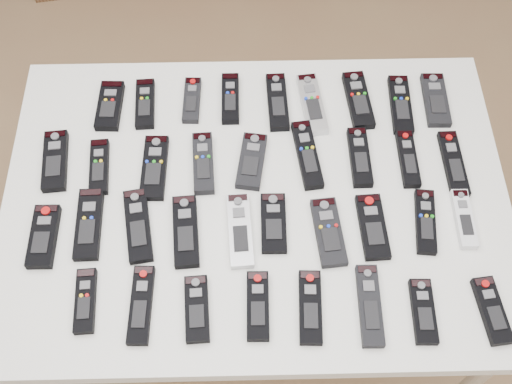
{
  "coord_description": "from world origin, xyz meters",
  "views": [
    {
      "loc": [
        0.12,
        -0.87,
        2.15
      ],
      "look_at": [
        0.13,
        -0.07,
        0.8
      ],
      "focal_mm": 45.0,
      "sensor_mm": 36.0,
      "label": 1
    }
  ],
  "objects_px": {
    "table": "(256,207)",
    "remote_12": "(203,163)",
    "remote_2": "(192,100)",
    "remote_21": "(186,231)",
    "remote_4": "(277,102)",
    "remote_13": "(252,161)",
    "remote_34": "(423,311)",
    "remote_30": "(197,309)",
    "remote_11": "(154,168)",
    "remote_15": "(360,157)",
    "remote_19": "(89,224)",
    "remote_31": "(258,306)",
    "remote_29": "(141,305)",
    "remote_27": "(464,219)",
    "remote_3": "(230,99)",
    "remote_18": "(44,236)",
    "remote_28": "(85,301)",
    "remote_33": "(370,305)",
    "remote_23": "(274,223)",
    "remote_25": "(373,227)",
    "remote_0": "(110,106)",
    "remote_7": "(401,105)",
    "remote_5": "(312,104)",
    "remote_26": "(425,222)",
    "remote_10": "(99,167)",
    "remote_17": "(453,164)",
    "remote_16": "(408,159)",
    "remote_1": "(145,104)",
    "remote_6": "(358,100)",
    "remote_9": "(55,161)",
    "remote_24": "(329,232)",
    "remote_14": "(307,155)",
    "remote_32": "(310,307)",
    "remote_20": "(138,226)",
    "remote_35": "(492,311)",
    "remote_22": "(240,230)"
  },
  "relations": [
    {
      "from": "remote_15",
      "to": "remote_18",
      "type": "xyz_separation_m",
      "value": [
        -0.77,
        -0.21,
        0.0
      ]
    },
    {
      "from": "remote_33",
      "to": "remote_34",
      "type": "relative_size",
      "value": 1.27
    },
    {
      "from": "remote_21",
      "to": "remote_34",
      "type": "relative_size",
      "value": 1.24
    },
    {
      "from": "remote_14",
      "to": "remote_22",
      "type": "bearing_deg",
      "value": -136.5
    },
    {
      "from": "table",
      "to": "remote_27",
      "type": "xyz_separation_m",
      "value": [
        0.5,
        -0.08,
        0.07
      ]
    },
    {
      "from": "remote_16",
      "to": "remote_19",
      "type": "height_order",
      "value": "same"
    },
    {
      "from": "remote_1",
      "to": "remote_31",
      "type": "bearing_deg",
      "value": -66.09
    },
    {
      "from": "remote_34",
      "to": "remote_9",
      "type": "bearing_deg",
      "value": 155.87
    },
    {
      "from": "remote_14",
      "to": "remote_16",
      "type": "distance_m",
      "value": 0.26
    },
    {
      "from": "remote_5",
      "to": "remote_26",
      "type": "relative_size",
      "value": 1.14
    },
    {
      "from": "remote_29",
      "to": "remote_30",
      "type": "relative_size",
      "value": 1.2
    },
    {
      "from": "remote_3",
      "to": "remote_28",
      "type": "xyz_separation_m",
      "value": [
        -0.32,
        -0.57,
        0.0
      ]
    },
    {
      "from": "remote_12",
      "to": "remote_6",
      "type": "bearing_deg",
      "value": 22.03
    },
    {
      "from": "table",
      "to": "remote_20",
      "type": "distance_m",
      "value": 0.3
    },
    {
      "from": "remote_0",
      "to": "remote_1",
      "type": "relative_size",
      "value": 0.97
    },
    {
      "from": "remote_15",
      "to": "remote_18",
      "type": "distance_m",
      "value": 0.8
    },
    {
      "from": "remote_19",
      "to": "remote_31",
      "type": "xyz_separation_m",
      "value": [
        0.4,
        -0.21,
        0.0
      ]
    },
    {
      "from": "remote_15",
      "to": "remote_21",
      "type": "distance_m",
      "value": 0.48
    },
    {
      "from": "remote_27",
      "to": "remote_28",
      "type": "xyz_separation_m",
      "value": [
        -0.89,
        -0.19,
        0.0
      ]
    },
    {
      "from": "remote_25",
      "to": "remote_34",
      "type": "distance_m",
      "value": 0.23
    },
    {
      "from": "remote_11",
      "to": "remote_29",
      "type": "relative_size",
      "value": 1.01
    },
    {
      "from": "table",
      "to": "remote_5",
      "type": "distance_m",
      "value": 0.32
    },
    {
      "from": "remote_0",
      "to": "remote_7",
      "type": "height_order",
      "value": "remote_0"
    },
    {
      "from": "table",
      "to": "remote_11",
      "type": "bearing_deg",
      "value": 162.07
    },
    {
      "from": "remote_4",
      "to": "remote_13",
      "type": "bearing_deg",
      "value": -113.26
    },
    {
      "from": "remote_9",
      "to": "remote_28",
      "type": "distance_m",
      "value": 0.39
    },
    {
      "from": "table",
      "to": "remote_21",
      "type": "bearing_deg",
      "value": -149.34
    },
    {
      "from": "remote_5",
      "to": "remote_32",
      "type": "xyz_separation_m",
      "value": [
        -0.04,
        -0.57,
        -0.0
      ]
    },
    {
      "from": "remote_28",
      "to": "remote_20",
      "type": "bearing_deg",
      "value": 57.91
    },
    {
      "from": "remote_12",
      "to": "remote_15",
      "type": "bearing_deg",
      "value": -1.69
    },
    {
      "from": "remote_23",
      "to": "remote_30",
      "type": "height_order",
      "value": "remote_30"
    },
    {
      "from": "remote_2",
      "to": "remote_21",
      "type": "relative_size",
      "value": 0.79
    },
    {
      "from": "remote_3",
      "to": "remote_23",
      "type": "bearing_deg",
      "value": -74.92
    },
    {
      "from": "remote_22",
      "to": "remote_2",
      "type": "bearing_deg",
      "value": 104.5
    },
    {
      "from": "remote_13",
      "to": "remote_6",
      "type": "bearing_deg",
      "value": 41.93
    },
    {
      "from": "remote_32",
      "to": "remote_14",
      "type": "bearing_deg",
      "value": 89.78
    },
    {
      "from": "remote_4",
      "to": "remote_18",
      "type": "xyz_separation_m",
      "value": [
        -0.57,
        -0.39,
        0.0
      ]
    },
    {
      "from": "remote_3",
      "to": "remote_31",
      "type": "bearing_deg",
      "value": -84.17
    },
    {
      "from": "remote_23",
      "to": "remote_32",
      "type": "xyz_separation_m",
      "value": [
        0.07,
        -0.21,
        0.0
      ]
    },
    {
      "from": "table",
      "to": "remote_20",
      "type": "relative_size",
      "value": 6.5
    },
    {
      "from": "remote_12",
      "to": "remote_16",
      "type": "relative_size",
      "value": 1.06
    },
    {
      "from": "remote_12",
      "to": "remote_35",
      "type": "distance_m",
      "value": 0.76
    },
    {
      "from": "remote_12",
      "to": "remote_15",
      "type": "height_order",
      "value": "same"
    },
    {
      "from": "remote_28",
      "to": "remote_10",
      "type": "bearing_deg",
      "value": 87.81
    },
    {
      "from": "remote_28",
      "to": "remote_33",
      "type": "height_order",
      "value": "remote_33"
    },
    {
      "from": "table",
      "to": "remote_12",
      "type": "distance_m",
      "value": 0.17
    },
    {
      "from": "remote_9",
      "to": "remote_24",
      "type": "distance_m",
      "value": 0.71
    },
    {
      "from": "remote_30",
      "to": "remote_11",
      "type": "bearing_deg",
      "value": 103.92
    },
    {
      "from": "remote_12",
      "to": "remote_22",
      "type": "relative_size",
      "value": 0.91
    },
    {
      "from": "remote_10",
      "to": "remote_17",
      "type": "height_order",
      "value": "remote_10"
    }
  ]
}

